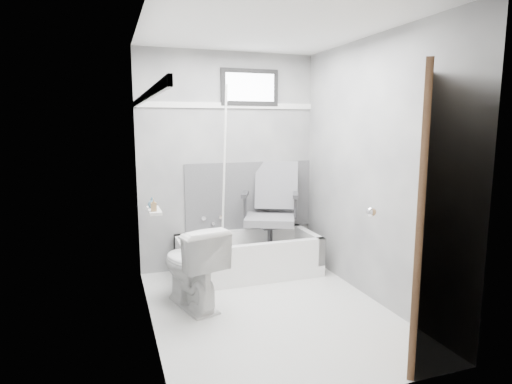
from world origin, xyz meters
name	(u,v)px	position (x,y,z in m)	size (l,w,h in m)	color
floor	(269,310)	(0.00, 0.00, 0.00)	(2.60, 2.60, 0.00)	white
ceiling	(270,25)	(0.00, 0.00, 2.40)	(2.60, 2.60, 0.00)	silver
wall_back	(228,162)	(0.00, 1.30, 1.20)	(2.00, 0.02, 2.40)	slate
wall_front	(354,201)	(0.00, -1.30, 1.20)	(2.00, 0.02, 2.40)	slate
wall_left	(147,180)	(-1.00, 0.00, 1.20)	(0.02, 2.60, 2.40)	slate
wall_right	(372,170)	(1.00, 0.00, 1.20)	(0.02, 2.60, 2.40)	slate
bathtub	(248,255)	(0.11, 0.93, 0.21)	(1.50, 0.70, 0.42)	white
office_chair	(270,212)	(0.38, 0.97, 0.66)	(0.63, 0.63, 1.09)	#5D5C60
toilet	(192,266)	(-0.62, 0.31, 0.37)	(0.42, 0.75, 0.74)	white
door	(484,222)	(0.98, -1.28, 1.00)	(0.78, 0.78, 2.00)	#512D1E
window	(250,87)	(0.25, 1.29, 2.02)	(0.66, 0.04, 0.40)	black
backerboard	(250,196)	(0.25, 1.29, 0.80)	(1.50, 0.02, 0.78)	#4C4C4F
trim_back	(228,105)	(0.00, 1.29, 1.82)	(2.00, 0.02, 0.06)	white
trim_left	(146,97)	(-0.99, 0.00, 1.82)	(0.02, 2.60, 0.06)	white
pole	(224,178)	(-0.12, 1.06, 1.05)	(0.02, 0.02, 1.95)	white
shelf	(154,211)	(-0.93, 0.28, 0.90)	(0.10, 0.32, 0.03)	silver
soap_bottle_a	(154,205)	(-0.94, 0.20, 0.97)	(0.05, 0.05, 0.11)	#99784C
soap_bottle_b	(152,203)	(-0.94, 0.34, 0.96)	(0.07, 0.07, 0.09)	slate
faucet	(212,220)	(-0.20, 1.27, 0.55)	(0.26, 0.10, 0.16)	silver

